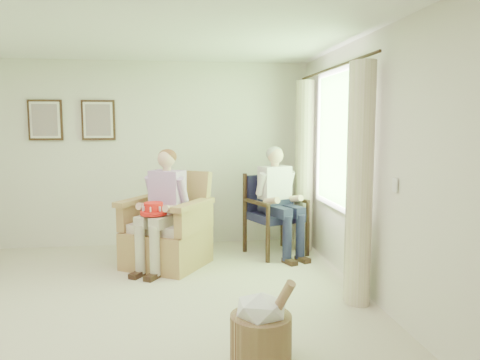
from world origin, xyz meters
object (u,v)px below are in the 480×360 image
Objects in this scene: wicker_armchair at (167,236)px; red_hat at (154,210)px; person_wicker at (166,200)px; person_dark at (277,193)px; hatbox at (261,327)px; wood_armchair at (274,211)px.

red_hat is (-0.13, -0.31, 0.39)m from wicker_armchair.
person_dark is at bearing 46.05° from person_wicker.
person_wicker is at bearing 107.30° from hatbox.
wood_armchair reaches higher than red_hat.
wood_armchair is at bearing 52.26° from person_wicker.
wood_armchair is 3.42× the size of red_hat.
hatbox is (-0.70, -2.72, -0.57)m from person_dark.
red_hat is (-1.56, -0.72, 0.18)m from wood_armchair.
person_dark reaches higher than red_hat.
wicker_armchair reaches higher than wood_armchair.
wood_armchair is at bearing 46.85° from wicker_armchair.
red_hat is at bearing 111.65° from hatbox.
wicker_armchair is 1.52m from person_dark.
person_dark is (-0.00, -0.17, 0.26)m from wood_armchair.
person_dark is 2.86m from hatbox.
red_hat is at bearing -177.04° from wood_armchair.
wicker_armchair is 0.81× the size of person_dark.
person_dark reaches higher than wicker_armchair.
person_wicker is 4.61× the size of red_hat.
person_wicker is at bearing 173.26° from person_dark.
person_dark is at bearing 75.50° from hatbox.
wicker_armchair is at bearing 121.18° from person_wicker.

